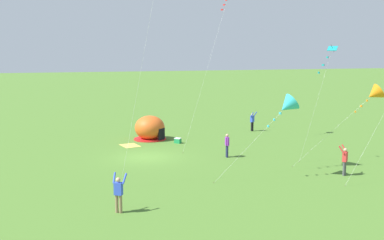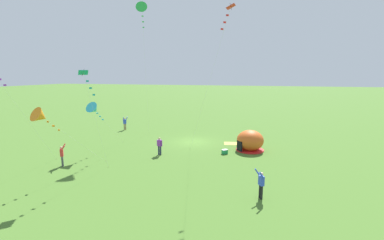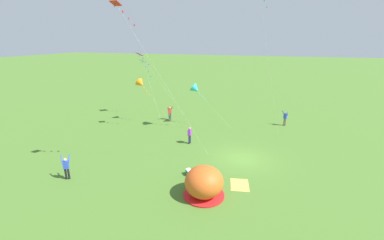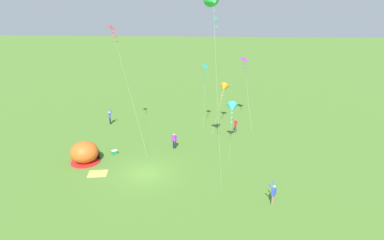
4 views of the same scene
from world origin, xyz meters
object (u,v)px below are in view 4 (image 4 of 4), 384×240
at_px(kite_orange, 224,88).
at_px(kite_red, 114,34).
at_px(person_near_tent, 110,117).
at_px(person_strolling, 174,140).
at_px(person_flying_kite, 273,193).
at_px(kite_purple, 244,62).
at_px(kite_green, 213,1).
at_px(popup_tent, 85,153).
at_px(kite_cyan, 232,108).
at_px(kite_teal, 205,71).
at_px(cooler_box, 114,152).
at_px(person_arms_raised, 235,125).

relative_size(kite_orange, kite_red, 0.46).
height_order(person_near_tent, person_strolling, person_near_tent).
xyz_separation_m(person_flying_kite, kite_purple, (-1.13, 18.48, 6.94)).
bearing_deg(kite_green, person_flying_kite, -37.59).
bearing_deg(popup_tent, person_near_tent, 95.96).
height_order(kite_cyan, kite_teal, kite_teal).
xyz_separation_m(person_strolling, kite_cyan, (6.09, 1.25, 3.43)).
height_order(kite_green, kite_red, kite_green).
xyz_separation_m(cooler_box, person_flying_kite, (14.96, -7.36, 0.78)).
distance_m(person_arms_raised, kite_orange, 5.18).
relative_size(cooler_box, kite_cyan, 0.12).
height_order(person_near_tent, kite_purple, kite_purple).
bearing_deg(person_flying_kite, kite_orange, 101.74).
bearing_deg(kite_purple, kite_orange, -156.92).
bearing_deg(person_arms_raised, kite_green, -105.22).
height_order(person_flying_kite, kite_teal, kite_teal).
distance_m(person_near_tent, kite_purple, 18.75).
relative_size(person_strolling, kite_purple, 0.20).
height_order(popup_tent, kite_green, kite_green).
relative_size(cooler_box, kite_green, 0.04).
height_order(person_flying_kite, person_strolling, person_flying_kite).
bearing_deg(person_near_tent, popup_tent, -84.04).
relative_size(kite_green, kite_teal, 1.92).
relative_size(cooler_box, kite_red, 0.05).
height_order(popup_tent, kite_red, kite_red).
relative_size(popup_tent, person_near_tent, 1.49).
distance_m(person_strolling, kite_purple, 13.93).
relative_size(kite_green, kite_purple, 1.81).
bearing_deg(person_near_tent, kite_orange, 5.91).
height_order(popup_tent, person_arms_raised, popup_tent).
bearing_deg(cooler_box, kite_green, -19.46).
distance_m(person_strolling, kite_green, 15.34).
relative_size(person_flying_kite, person_near_tent, 1.00).
xyz_separation_m(person_strolling, kite_red, (-6.54, 2.52, 10.76)).
bearing_deg(kite_orange, kite_green, -95.73).
distance_m(person_flying_kite, kite_green, 15.12).
bearing_deg(person_strolling, kite_green, -54.05).
bearing_deg(popup_tent, person_strolling, 24.36).
bearing_deg(cooler_box, popup_tent, -141.44).
bearing_deg(kite_red, kite_green, -37.23).
relative_size(kite_cyan, kite_red, 0.42).
height_order(kite_red, kite_purple, kite_red).
distance_m(person_flying_kite, person_arms_raised, 14.42).
distance_m(person_arms_raised, person_strolling, 8.42).
relative_size(popup_tent, kite_green, 0.18).
bearing_deg(cooler_box, kite_cyan, 14.72).
relative_size(person_strolling, kite_teal, 0.21).
height_order(popup_tent, kite_purple, kite_purple).
bearing_deg(kite_cyan, person_arms_raised, 79.29).
height_order(person_strolling, kite_teal, kite_teal).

